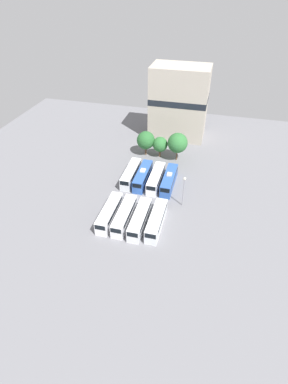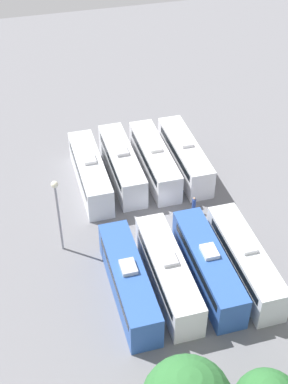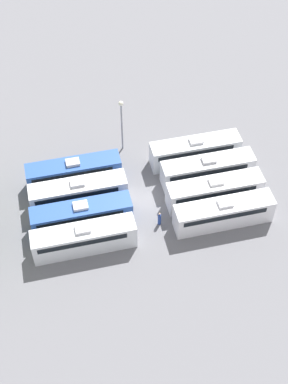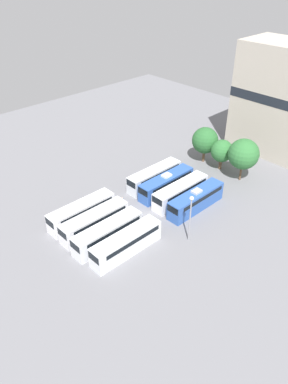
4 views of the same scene
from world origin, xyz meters
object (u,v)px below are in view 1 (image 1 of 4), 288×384
at_px(light_pole, 184,187).
at_px(depot_building, 179,102).
at_px(bus_1, 124,215).
at_px(bus_2, 140,219).
at_px(bus_3, 157,220).
at_px(tree_2, 178,143).
at_px(bus_7, 169,180).
at_px(worker_person, 126,197).
at_px(bus_4, 131,173).
at_px(bus_6, 156,178).
at_px(bus_5, 143,176).
at_px(bus_0, 110,213).
at_px(tree_1, 160,144).
at_px(tree_0, 146,140).

height_order(light_pole, depot_building, depot_building).
height_order(bus_1, bus_2, same).
height_order(bus_3, tree_2, tree_2).
bearing_deg(bus_7, light_pole, -57.29).
bearing_deg(bus_7, bus_1, -113.56).
distance_m(worker_person, light_pole, 13.67).
xyz_separation_m(bus_2, bus_4, (-6.61, 15.90, 0.00)).
height_order(bus_4, worker_person, bus_4).
xyz_separation_m(bus_2, bus_6, (-0.06, 15.49, 0.00)).
distance_m(bus_5, bus_6, 3.39).
bearing_deg(light_pole, bus_0, -149.49).
bearing_deg(light_pole, worker_person, -173.26).
height_order(bus_1, tree_1, tree_1).
distance_m(bus_5, tree_2, 14.69).
bearing_deg(tree_0, bus_0, -91.23).
xyz_separation_m(bus_0, bus_3, (10.14, 0.22, 0.00)).
bearing_deg(bus_6, tree_2, 76.70).
xyz_separation_m(light_pole, tree_0, (-13.70, 20.35, -0.63)).
bearing_deg(bus_7, worker_person, -135.74).
bearing_deg(tree_2, bus_0, -109.08).
bearing_deg(worker_person, bus_7, 44.26).
distance_m(bus_6, depot_building, 29.61).
height_order(bus_1, bus_5, same).
distance_m(bus_4, bus_5, 3.17).
height_order(bus_3, bus_6, same).
relative_size(worker_person, light_pole, 0.24).
distance_m(bus_1, light_pole, 14.33).
height_order(bus_3, bus_5, same).
bearing_deg(light_pole, bus_5, 147.97).
bearing_deg(bus_7, bus_4, 177.81).
bearing_deg(depot_building, bus_0, -99.43).
bearing_deg(bus_0, bus_5, 77.94).
xyz_separation_m(bus_0, bus_1, (3.31, -0.05, 0.00)).
bearing_deg(worker_person, bus_6, 57.75).
xyz_separation_m(bus_7, depot_building, (-2.76, 28.17, 9.06)).
bearing_deg(bus_2, bus_4, 112.59).
xyz_separation_m(bus_4, tree_1, (4.66, 13.10, 2.08)).
bearing_deg(bus_1, bus_5, 90.10).
distance_m(tree_2, depot_building, 16.48).
relative_size(bus_3, bus_6, 1.00).
xyz_separation_m(bus_0, tree_1, (4.77, 28.71, 2.08)).
bearing_deg(depot_building, tree_0, -114.29).
bearing_deg(bus_4, bus_3, -56.92).
relative_size(tree_2, depot_building, 0.37).
xyz_separation_m(bus_6, tree_1, (-1.89, 13.50, 2.08)).
bearing_deg(bus_1, worker_person, 104.97).
distance_m(bus_2, bus_6, 15.49).
xyz_separation_m(bus_5, tree_2, (6.43, 12.73, 3.51)).
xyz_separation_m(bus_6, worker_person, (-5.23, -8.28, -0.88)).
bearing_deg(bus_3, bus_0, -178.78).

